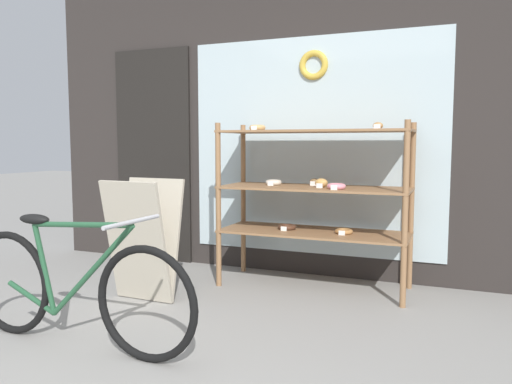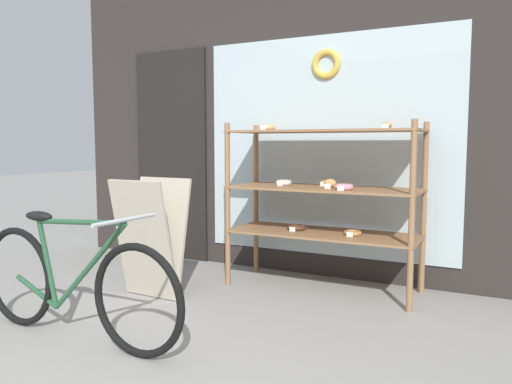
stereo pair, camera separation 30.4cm
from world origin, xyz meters
name	(u,v)px [view 1 (the left image)]	position (x,y,z in m)	size (l,w,h in m)	color
storefront_facade	(289,89)	(-0.04, 2.53, 1.66)	(5.03, 0.13, 3.42)	#2D2826
display_case	(313,188)	(0.31, 2.12, 0.82)	(1.52, 0.56, 1.34)	#8E6642
bicycle	(72,288)	(-0.65, 0.43, 0.35)	(1.66, 0.46, 0.77)	black
sandwich_board	(144,240)	(-0.77, 1.31, 0.46)	(0.51, 0.40, 0.91)	#B2A893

